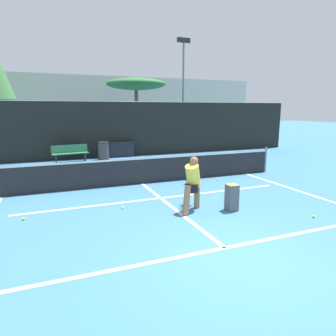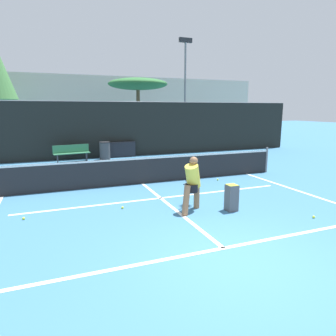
# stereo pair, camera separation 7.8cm
# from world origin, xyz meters

# --- Properties ---
(ground_plane) EXTENTS (100.00, 100.00, 0.00)m
(ground_plane) POSITION_xyz_m (0.00, 0.00, 0.00)
(ground_plane) COLOR teal
(court_baseline_near) EXTENTS (11.00, 0.10, 0.01)m
(court_baseline_near) POSITION_xyz_m (0.00, 0.50, 0.00)
(court_baseline_near) COLOR white
(court_baseline_near) RESTS_ON ground
(court_service_line) EXTENTS (8.25, 0.10, 0.01)m
(court_service_line) POSITION_xyz_m (0.00, 4.08, 0.00)
(court_service_line) COLOR white
(court_service_line) RESTS_ON ground
(court_center_mark) EXTENTS (0.10, 5.51, 0.01)m
(court_center_mark) POSITION_xyz_m (0.00, 3.26, 0.00)
(court_center_mark) COLOR white
(court_center_mark) RESTS_ON ground
(court_sideline_right) EXTENTS (0.10, 6.51, 0.01)m
(court_sideline_right) POSITION_xyz_m (4.51, 3.26, 0.00)
(court_sideline_right) COLOR white
(court_sideline_right) RESTS_ON ground
(net) EXTENTS (11.09, 0.09, 1.07)m
(net) POSITION_xyz_m (0.00, 6.02, 0.51)
(net) COLOR slate
(net) RESTS_ON ground
(fence_back) EXTENTS (24.00, 0.06, 3.07)m
(fence_back) POSITION_xyz_m (0.00, 12.49, 1.53)
(fence_back) COLOR black
(fence_back) RESTS_ON ground
(player_practicing) EXTENTS (0.89, 1.09, 1.46)m
(player_practicing) POSITION_xyz_m (0.38, 2.71, 0.77)
(player_practicing) COLOR #8C6042
(player_practicing) RESTS_ON ground
(tennis_ball_scattered_0) EXTENTS (0.07, 0.07, 0.07)m
(tennis_ball_scattered_0) POSITION_xyz_m (2.79, 5.43, 0.03)
(tennis_ball_scattered_0) COLOR #D1E033
(tennis_ball_scattered_0) RESTS_ON ground
(tennis_ball_scattered_1) EXTENTS (0.07, 0.07, 0.07)m
(tennis_ball_scattered_1) POSITION_xyz_m (-1.30, 3.53, 0.03)
(tennis_ball_scattered_1) COLOR #D1E033
(tennis_ball_scattered_1) RESTS_ON ground
(tennis_ball_scattered_3) EXTENTS (0.07, 0.07, 0.07)m
(tennis_ball_scattered_3) POSITION_xyz_m (2.95, 1.10, 0.03)
(tennis_ball_scattered_3) COLOR #D1E033
(tennis_ball_scattered_3) RESTS_ON ground
(tennis_ball_scattered_4) EXTENTS (0.07, 0.07, 0.07)m
(tennis_ball_scattered_4) POSITION_xyz_m (-3.73, 3.60, 0.03)
(tennis_ball_scattered_4) COLOR #D1E033
(tennis_ball_scattered_4) RESTS_ON ground
(ball_hopper) EXTENTS (0.28, 0.28, 0.71)m
(ball_hopper) POSITION_xyz_m (1.37, 2.34, 0.37)
(ball_hopper) COLOR #4C4C51
(ball_hopper) RESTS_ON ground
(courtside_bench) EXTENTS (1.83, 0.63, 0.86)m
(courtside_bench) POSITION_xyz_m (-2.04, 11.72, 0.48)
(courtside_bench) COLOR #33724C
(courtside_bench) RESTS_ON ground
(trash_bin) EXTENTS (0.58, 0.58, 0.95)m
(trash_bin) POSITION_xyz_m (-0.35, 11.77, 0.48)
(trash_bin) COLOR #3F3F42
(trash_bin) RESTS_ON ground
(parked_car) EXTENTS (1.61, 4.66, 1.42)m
(parked_car) POSITION_xyz_m (0.65, 14.45, 0.60)
(parked_car) COLOR black
(parked_car) RESTS_ON ground
(floodlight_mast) EXTENTS (1.10, 0.24, 8.29)m
(floodlight_mast) POSITION_xyz_m (7.72, 19.29, 5.29)
(floodlight_mast) COLOR slate
(floodlight_mast) RESTS_ON ground
(tree_west) EXTENTS (4.64, 4.64, 5.02)m
(tree_west) POSITION_xyz_m (3.67, 19.33, 4.53)
(tree_west) COLOR brown
(tree_west) RESTS_ON ground
(building_far) EXTENTS (36.00, 2.40, 5.69)m
(building_far) POSITION_xyz_m (0.00, 25.95, 2.84)
(building_far) COLOR beige
(building_far) RESTS_ON ground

